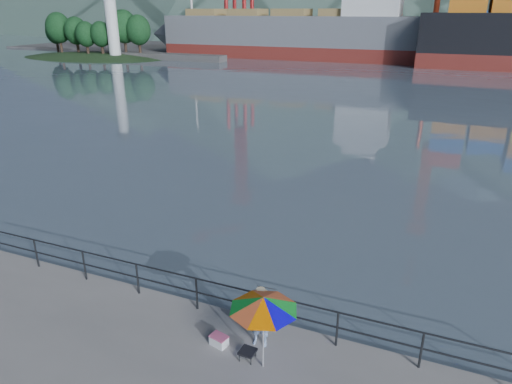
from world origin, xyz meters
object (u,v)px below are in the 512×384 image
beach_umbrella (264,303)px  cooler_bag (219,341)px  fisherman (261,319)px  bulk_carrier (298,33)px

beach_umbrella → cooler_bag: size_ratio=4.59×
fisherman → cooler_bag: (-0.95, -0.44, -0.63)m
cooler_bag → beach_umbrella: bearing=2.7°
cooler_bag → bulk_carrier: (-21.62, 74.05, 4.09)m
fisherman → beach_umbrella: bearing=-68.1°
cooler_bag → bulk_carrier: 77.25m
bulk_carrier → beach_umbrella: bearing=-72.9°
beach_umbrella → cooler_bag: 2.14m
beach_umbrella → bulk_carrier: 77.81m
fisherman → bulk_carrier: 77.07m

